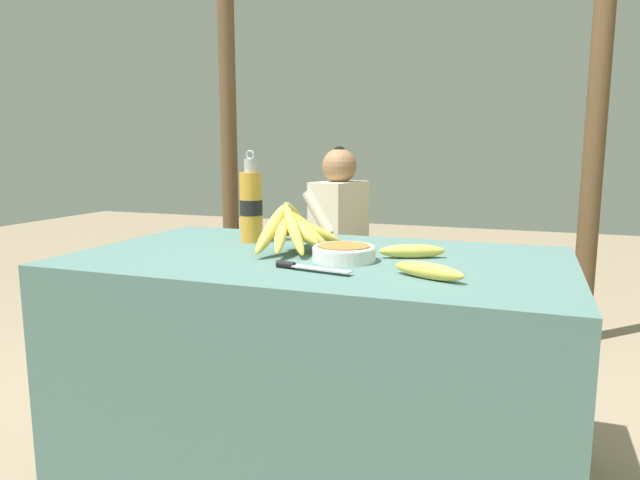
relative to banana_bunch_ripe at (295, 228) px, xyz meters
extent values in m
plane|color=gray|center=(0.09, -0.03, -0.80)|extent=(12.00, 12.00, 0.00)
cube|color=#4C706B|center=(0.09, -0.03, -0.44)|extent=(1.50, 0.86, 0.72)
sphere|color=#4C381E|center=(-0.03, 0.00, 0.00)|extent=(0.05, 0.05, 0.05)
ellipsoid|color=#E0C64C|center=(-0.04, -0.08, 0.01)|extent=(0.07, 0.20, 0.17)
ellipsoid|color=#E0C64C|center=(-0.01, -0.08, 0.00)|extent=(0.09, 0.21, 0.13)
ellipsoid|color=#E0C64C|center=(0.02, -0.06, 0.01)|extent=(0.15, 0.17, 0.17)
ellipsoid|color=#E0C64C|center=(0.03, -0.02, 0.00)|extent=(0.18, 0.11, 0.12)
ellipsoid|color=#E0C64C|center=(0.03, 0.00, -0.01)|extent=(0.17, 0.04, 0.12)
ellipsoid|color=#E0C64C|center=(0.04, 0.03, -0.01)|extent=(0.21, 0.11, 0.11)
ellipsoid|color=#E0C64C|center=(0.02, 0.04, 0.00)|extent=(0.15, 0.13, 0.14)
ellipsoid|color=#E0C64C|center=(-0.01, 0.06, 0.00)|extent=(0.10, 0.17, 0.14)
ellipsoid|color=#E0C64C|center=(-0.02, 0.08, 0.01)|extent=(0.07, 0.19, 0.17)
cylinder|color=white|center=(0.19, -0.09, -0.06)|extent=(0.19, 0.19, 0.04)
torus|color=white|center=(0.19, -0.09, -0.04)|extent=(0.19, 0.19, 0.02)
cylinder|color=olive|center=(0.19, -0.09, -0.04)|extent=(0.15, 0.15, 0.01)
cylinder|color=gold|center=(-0.22, 0.13, 0.04)|extent=(0.08, 0.08, 0.24)
cylinder|color=black|center=(-0.22, 0.13, 0.04)|extent=(0.08, 0.08, 0.05)
cylinder|color=#ADADB2|center=(-0.22, 0.13, 0.19)|extent=(0.04, 0.04, 0.05)
torus|color=#ADADB2|center=(-0.22, 0.13, 0.23)|extent=(0.03, 0.01, 0.03)
ellipsoid|color=#E0C64C|center=(0.46, -0.23, -0.06)|extent=(0.20, 0.12, 0.04)
ellipsoid|color=#E0C64C|center=(0.37, 0.02, -0.06)|extent=(0.20, 0.11, 0.04)
cube|color=#BCBCC1|center=(0.18, -0.26, -0.07)|extent=(0.18, 0.06, 0.00)
cylinder|color=black|center=(0.07, -0.24, -0.07)|extent=(0.06, 0.03, 0.02)
cube|color=#4C3823|center=(-0.07, 1.41, -0.42)|extent=(1.83, 0.32, 0.04)
cube|color=#4C3823|center=(-0.89, 1.29, -0.62)|extent=(0.06, 0.06, 0.35)
cube|color=#4C3823|center=(0.74, 1.29, -0.62)|extent=(0.06, 0.06, 0.35)
cube|color=#4C3823|center=(-0.89, 1.53, -0.62)|extent=(0.06, 0.06, 0.35)
cube|color=#4C3823|center=(0.74, 1.53, -0.62)|extent=(0.06, 0.06, 0.35)
cylinder|color=#232328|center=(-0.57, 1.35, -0.60)|extent=(0.09, 0.09, 0.39)
cylinder|color=#232328|center=(-0.46, 1.32, -0.40)|extent=(0.31, 0.16, 0.09)
cylinder|color=#232328|center=(-0.53, 1.53, -0.60)|extent=(0.09, 0.09, 0.39)
cylinder|color=#232328|center=(-0.41, 1.50, -0.40)|extent=(0.31, 0.16, 0.09)
cube|color=beige|center=(-0.30, 1.38, -0.17)|extent=(0.28, 0.38, 0.47)
cylinder|color=beige|center=(-0.37, 1.23, -0.10)|extent=(0.21, 0.11, 0.25)
cylinder|color=beige|center=(-0.29, 1.54, -0.10)|extent=(0.21, 0.11, 0.25)
sphere|color=#9E704C|center=(-0.30, 1.38, 0.15)|extent=(0.19, 0.19, 0.19)
sphere|color=black|center=(-0.30, 1.38, 0.22)|extent=(0.07, 0.07, 0.07)
sphere|color=#4C381E|center=(0.43, 1.41, -0.34)|extent=(0.05, 0.05, 0.05)
ellipsoid|color=#8EA842|center=(0.43, 1.35, -0.35)|extent=(0.04, 0.16, 0.10)
ellipsoid|color=#8EA842|center=(0.45, 1.34, -0.34)|extent=(0.11, 0.19, 0.10)
ellipsoid|color=#8EA842|center=(0.47, 1.37, -0.34)|extent=(0.15, 0.13, 0.09)
ellipsoid|color=#8EA842|center=(0.49, 1.39, -0.34)|extent=(0.17, 0.08, 0.14)
ellipsoid|color=#8EA842|center=(0.48, 1.42, -0.34)|extent=(0.16, 0.07, 0.10)
ellipsoid|color=#8EA842|center=(0.48, 1.45, -0.34)|extent=(0.15, 0.12, 0.14)
ellipsoid|color=#8EA842|center=(0.45, 1.47, -0.34)|extent=(0.09, 0.16, 0.14)
ellipsoid|color=#8EA842|center=(0.44, 1.47, -0.35)|extent=(0.06, 0.16, 0.10)
cylinder|color=brown|center=(-1.15, 1.66, 0.48)|extent=(0.11, 0.11, 2.55)
cylinder|color=brown|center=(1.00, 1.66, 0.48)|extent=(0.11, 0.11, 2.55)
camera|label=1|loc=(0.69, -1.65, 0.25)|focal=32.00mm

